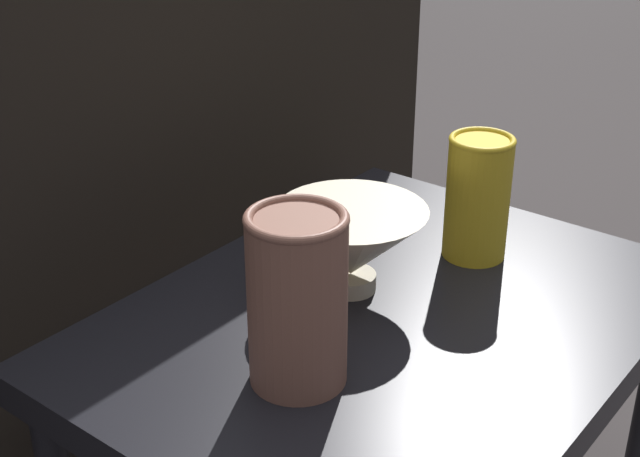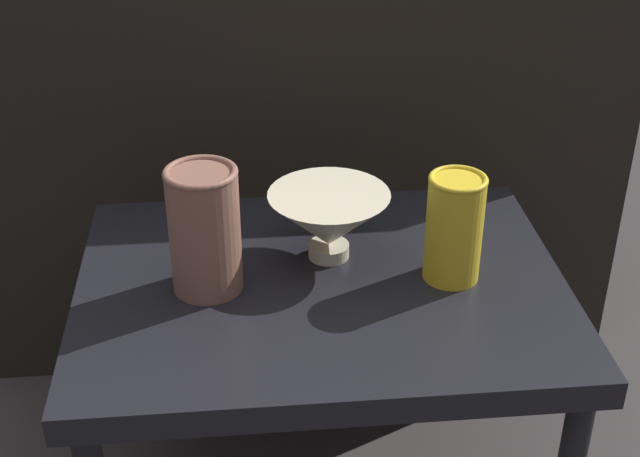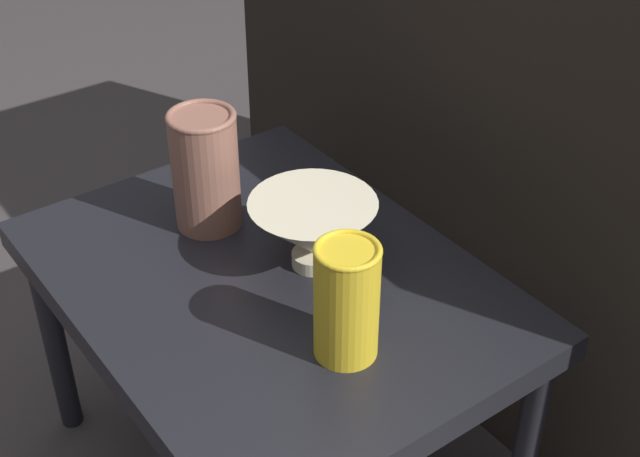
# 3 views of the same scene
# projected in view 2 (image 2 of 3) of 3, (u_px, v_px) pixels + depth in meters

# --- Properties ---
(table) EXTENTS (0.68, 0.51, 0.41)m
(table) POSITION_uv_depth(u_px,v_px,m) (321.00, 307.00, 1.27)
(table) COLOR black
(table) RESTS_ON ground_plane
(couch_backdrop) EXTENTS (1.19, 0.50, 0.84)m
(couch_backdrop) POSITION_uv_depth(u_px,v_px,m) (292.00, 112.00, 1.75)
(couch_backdrop) COLOR black
(couch_backdrop) RESTS_ON ground_plane
(bowl) EXTENTS (0.17, 0.17, 0.10)m
(bowl) POSITION_uv_depth(u_px,v_px,m) (329.00, 220.00, 1.27)
(bowl) COLOR beige
(bowl) RESTS_ON table
(vase_textured_left) EXTENTS (0.10, 0.10, 0.18)m
(vase_textured_left) POSITION_uv_depth(u_px,v_px,m) (204.00, 227.00, 1.19)
(vase_textured_left) COLOR brown
(vase_textured_left) RESTS_ON table
(vase_colorful_right) EXTENTS (0.08, 0.08, 0.16)m
(vase_colorful_right) POSITION_uv_depth(u_px,v_px,m) (454.00, 227.00, 1.22)
(vase_colorful_right) COLOR gold
(vase_colorful_right) RESTS_ON table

